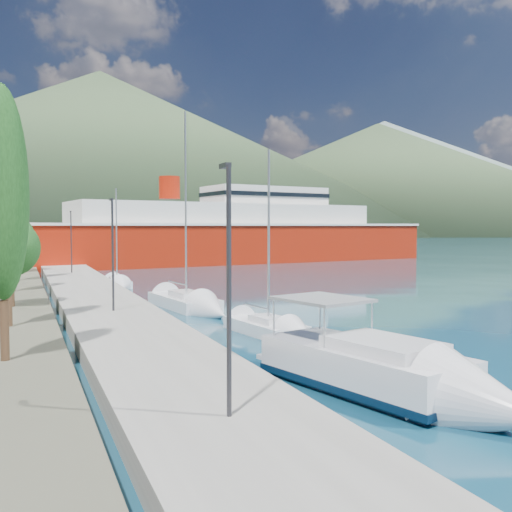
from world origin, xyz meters
name	(u,v)px	position (x,y,z in m)	size (l,w,h in m)	color
ground	(84,249)	(0.00, 120.00, 0.00)	(1400.00, 1400.00, 0.00)	navy
quay	(87,291)	(-9.00, 26.00, 0.40)	(5.00, 88.00, 0.80)	gray
hills_far	(165,162)	(138.59, 618.73, 77.39)	(1480.00, 900.00, 180.00)	slate
hills_near	(191,164)	(98.04, 372.50, 49.18)	(1010.00, 520.00, 115.00)	#3C5333
tree_row	(13,220)	(-14.13, 32.28, 5.88)	(3.72, 62.16, 10.76)	#47301E
lamp_posts	(105,248)	(-9.00, 15.34, 4.08)	(0.15, 46.36, 6.06)	#2D2D33
motor_cruiser	(405,383)	(-2.85, -4.75, 0.60)	(5.23, 10.32, 3.66)	black
sailboat_near	(284,333)	(-2.09, 5.48, 0.27)	(3.06, 7.12, 9.90)	silver
sailboat_mid	(198,307)	(-3.40, 15.27, 0.33)	(3.69, 9.77, 13.72)	silver
sailboat_far	(119,285)	(-5.83, 30.68, 0.27)	(2.14, 6.47, 9.47)	silver
ferry	(228,236)	(15.01, 61.23, 3.95)	(66.69, 22.93, 12.99)	#9E1A08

